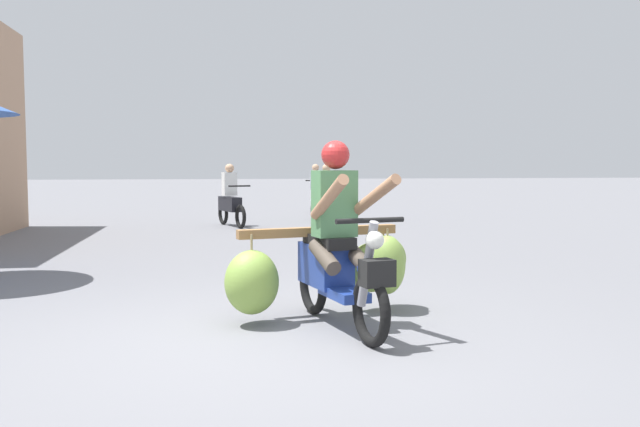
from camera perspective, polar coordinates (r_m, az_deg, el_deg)
The scene contains 5 objects.
ground_plane at distance 5.23m, azimuth -4.43°, elevation -11.08°, with size 120.00×120.00×0.00m, color slate.
motorbike_main_loaded at distance 5.87m, azimuth 1.47°, elevation -4.06°, with size 1.80×1.77×1.58m.
motorbike_distant_ahead_left at distance 15.00m, azimuth -7.70°, elevation 1.07°, with size 0.70×1.56×1.40m.
motorbike_distant_ahead_right at distance 16.21m, azimuth 0.60°, elevation 1.34°, with size 0.79×1.52×1.40m.
motorbike_distant_far_ahead at distance 18.79m, azimuth -0.39°, elevation 1.73°, with size 0.50×1.62×1.40m.
Camera 1 is at (-0.41, -5.03, 1.38)m, focal length 37.29 mm.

